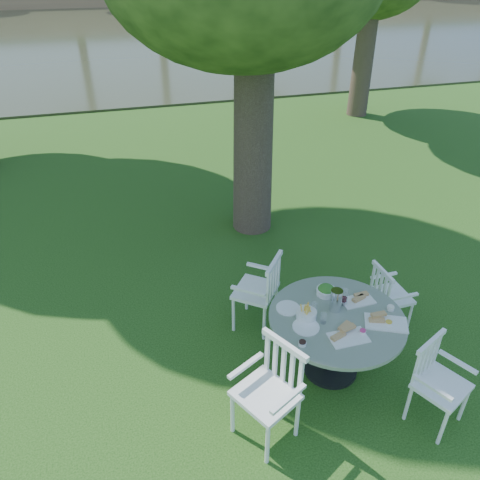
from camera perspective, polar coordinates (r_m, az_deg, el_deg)
ground at (r=5.86m, az=0.54°, el=-8.08°), size 140.00×140.00×0.00m
table at (r=4.81m, az=11.57°, el=-10.47°), size 1.33×1.33×0.72m
chair_ne at (r=5.55m, az=17.40°, el=-6.18°), size 0.39×0.42×0.81m
chair_nw at (r=5.26m, az=2.88°, el=-5.82°), size 0.64×0.65×0.94m
chair_sw at (r=4.24m, az=4.12°, el=-17.05°), size 0.64×0.65×0.97m
chair_se at (r=4.70m, az=22.59°, el=-15.02°), size 0.57×0.56×0.87m
tableware at (r=4.72m, az=11.13°, el=-8.20°), size 1.17×0.87×0.24m
river at (r=27.60m, az=-14.27°, el=23.07°), size 100.00×28.00×0.12m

